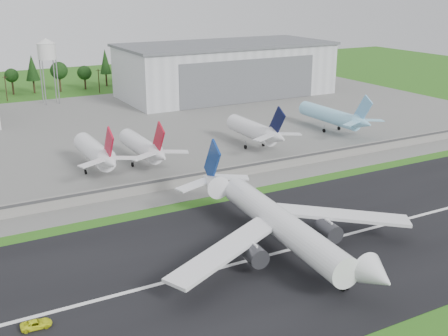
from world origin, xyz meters
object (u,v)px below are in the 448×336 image
main_airliner (283,231)px  parked_jet_red_b (145,147)px  ground_vehicle (36,324)px  parked_jet_navy (257,131)px  parked_jet_skyblue (335,116)px  parked_jet_red_a (98,153)px

main_airliner → parked_jet_red_b: 67.08m
main_airliner → ground_vehicle: size_ratio=12.18×
parked_jet_navy → parked_jet_skyblue: parked_jet_navy is taller
parked_jet_red_a → parked_jet_red_b: parked_jet_red_a is taller
ground_vehicle → parked_jet_red_b: 83.48m
main_airliner → parked_jet_skyblue: size_ratio=1.59×
parked_jet_red_a → parked_jet_skyblue: (90.14, 4.97, -0.21)m
main_airliner → parked_jet_red_b: size_ratio=1.89×
main_airliner → parked_jet_red_b: (-3.82, 66.96, 1.08)m
main_airliner → parked_jet_skyblue: main_airliner is taller
ground_vehicle → parked_jet_skyblue: bearing=-54.7°
main_airliner → parked_jet_red_b: bearing=-81.8°
main_airliner → parked_jet_skyblue: (72.12, 71.97, 1.10)m
main_airliner → parked_jet_navy: bearing=-113.0°
ground_vehicle → parked_jet_navy: (84.64, 69.93, 5.40)m
parked_jet_red_b → parked_jet_skyblue: size_ratio=0.84×
parked_jet_red_a → main_airliner: bearing=-74.9°
main_airliner → ground_vehicle: 49.42m
ground_vehicle → parked_jet_red_a: size_ratio=0.16×
main_airliner → ground_vehicle: main_airliner is taller
ground_vehicle → parked_jet_skyblue: parked_jet_skyblue is taller
ground_vehicle → parked_jet_red_a: parked_jet_red_a is taller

